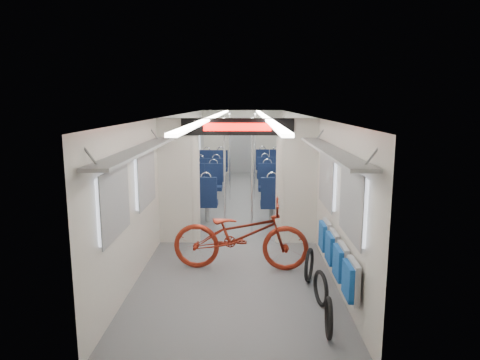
{
  "coord_description": "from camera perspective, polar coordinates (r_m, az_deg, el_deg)",
  "views": [
    {
      "loc": [
        0.16,
        -9.71,
        2.58
      ],
      "look_at": [
        0.04,
        -1.91,
        1.16
      ],
      "focal_mm": 32.0,
      "sensor_mm": 36.0,
      "label": 1
    }
  ],
  "objects": [
    {
      "name": "carriage",
      "position": [
        9.51,
        -0.09,
        3.81
      ],
      "size": [
        12.0,
        12.02,
        2.31
      ],
      "color": "#515456",
      "rests_on": "ground"
    },
    {
      "name": "bicycle",
      "position": [
        6.69,
        0.09,
        -7.31
      ],
      "size": [
        2.14,
        0.85,
        1.11
      ],
      "primitive_type": "imported",
      "rotation": [
        0.0,
        0.0,
        1.52
      ],
      "color": "maroon",
      "rests_on": "ground"
    },
    {
      "name": "flip_bench",
      "position": [
        5.89,
        12.68,
        -9.76
      ],
      "size": [
        0.12,
        2.07,
        0.47
      ],
      "color": "gray",
      "rests_on": "carriage"
    },
    {
      "name": "bike_hoop_a",
      "position": [
        5.06,
        11.74,
        -17.82
      ],
      "size": [
        0.09,
        0.47,
        0.47
      ],
      "primitive_type": "torus",
      "rotation": [
        1.57,
        0.0,
        1.49
      ],
      "color": "black",
      "rests_on": "ground"
    },
    {
      "name": "bike_hoop_b",
      "position": [
        5.75,
        10.71,
        -14.21
      ],
      "size": [
        0.13,
        0.47,
        0.47
      ],
      "primitive_type": "torus",
      "rotation": [
        1.57,
        0.0,
        1.76
      ],
      "color": "black",
      "rests_on": "ground"
    },
    {
      "name": "bike_hoop_c",
      "position": [
        6.42,
        9.2,
        -11.32
      ],
      "size": [
        0.21,
        0.49,
        0.5
      ],
      "primitive_type": "torus",
      "rotation": [
        1.57,
        0.0,
        1.23
      ],
      "color": "black",
      "rests_on": "ground"
    },
    {
      "name": "seat_bay_near_left",
      "position": [
        10.21,
        -5.29,
        -1.15
      ],
      "size": [
        0.93,
        2.17,
        1.13
      ],
      "color": "#0C1635",
      "rests_on": "ground"
    },
    {
      "name": "seat_bay_near_right",
      "position": [
        10.13,
        5.26,
        -1.21
      ],
      "size": [
        0.94,
        2.22,
        1.14
      ],
      "color": "#0C1635",
      "rests_on": "ground"
    },
    {
      "name": "seat_bay_far_left",
      "position": [
        13.24,
        -3.87,
        1.52
      ],
      "size": [
        0.93,
        2.19,
        1.14
      ],
      "color": "#0C1635",
      "rests_on": "ground"
    },
    {
      "name": "seat_bay_far_right",
      "position": [
        13.61,
        4.14,
        1.72
      ],
      "size": [
        0.92,
        2.13,
        1.12
      ],
      "color": "#0C1635",
      "rests_on": "ground"
    },
    {
      "name": "stanchion_near_left",
      "position": [
        8.26,
        -2.06,
        0.35
      ],
      "size": [
        0.04,
        0.04,
        2.3
      ],
      "primitive_type": "cylinder",
      "color": "silver",
      "rests_on": "ground"
    },
    {
      "name": "stanchion_near_right",
      "position": [
        8.2,
        1.6,
        0.29
      ],
      "size": [
        0.04,
        0.04,
        2.3
      ],
      "primitive_type": "cylinder",
      "color": "silver",
      "rests_on": "ground"
    },
    {
      "name": "stanchion_far_left",
      "position": [
        11.32,
        -1.38,
        3.07
      ],
      "size": [
        0.04,
        0.04,
        2.3
      ],
      "primitive_type": "cylinder",
      "color": "silver",
      "rests_on": "ground"
    },
    {
      "name": "stanchion_far_right",
      "position": [
        11.39,
        1.96,
        3.11
      ],
      "size": [
        0.04,
        0.04,
        2.3
      ],
      "primitive_type": "cylinder",
      "color": "silver",
      "rests_on": "ground"
    }
  ]
}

